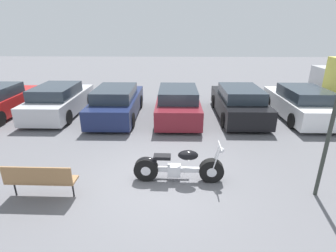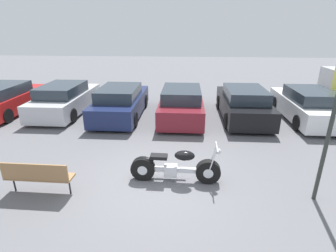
# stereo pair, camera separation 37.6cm
# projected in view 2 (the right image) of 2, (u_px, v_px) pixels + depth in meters

# --- Properties ---
(ground_plane) EXTENTS (60.00, 60.00, 0.00)m
(ground_plane) POSITION_uv_depth(u_px,v_px,m) (158.00, 181.00, 6.93)
(ground_plane) COLOR slate
(motorcycle) EXTENTS (2.35, 0.62, 1.05)m
(motorcycle) POSITION_uv_depth(u_px,v_px,m) (174.00, 167.00, 6.81)
(motorcycle) COLOR black
(motorcycle) RESTS_ON ground_plane
(parked_car_red) EXTENTS (1.90, 4.50, 1.38)m
(parked_car_red) POSITION_uv_depth(u_px,v_px,m) (6.00, 100.00, 12.16)
(parked_car_red) COLOR red
(parked_car_red) RESTS_ON ground_plane
(parked_car_silver) EXTENTS (1.90, 4.50, 1.38)m
(parked_car_silver) POSITION_uv_depth(u_px,v_px,m) (65.00, 99.00, 12.21)
(parked_car_silver) COLOR #BCBCC1
(parked_car_silver) RESTS_ON ground_plane
(parked_car_navy) EXTENTS (1.90, 4.50, 1.38)m
(parked_car_navy) POSITION_uv_depth(u_px,v_px,m) (121.00, 102.00, 11.73)
(parked_car_navy) COLOR #19234C
(parked_car_navy) RESTS_ON ground_plane
(parked_car_maroon) EXTENTS (1.90, 4.50, 1.38)m
(parked_car_maroon) POSITION_uv_depth(u_px,v_px,m) (181.00, 103.00, 11.55)
(parked_car_maroon) COLOR maroon
(parked_car_maroon) RESTS_ON ground_plane
(parked_car_black) EXTENTS (1.90, 4.50, 1.38)m
(parked_car_black) POSITION_uv_depth(u_px,v_px,m) (243.00, 104.00, 11.50)
(parked_car_black) COLOR black
(parked_car_black) RESTS_ON ground_plane
(parked_car_white) EXTENTS (1.90, 4.50, 1.38)m
(parked_car_white) POSITION_uv_depth(u_px,v_px,m) (307.00, 105.00, 11.27)
(parked_car_white) COLOR white
(parked_car_white) RESTS_ON ground_plane
(park_bench) EXTENTS (1.62, 0.42, 0.89)m
(park_bench) POSITION_uv_depth(u_px,v_px,m) (37.00, 175.00, 6.20)
(park_bench) COLOR #997047
(park_bench) RESTS_ON ground_plane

